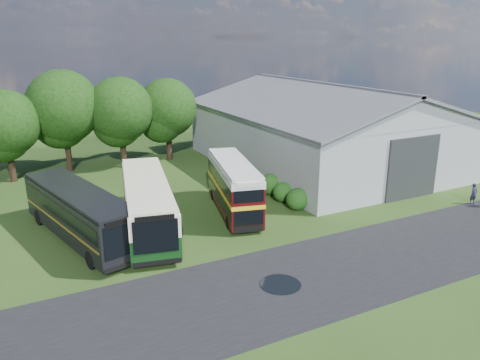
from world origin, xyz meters
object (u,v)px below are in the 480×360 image
bus_maroon_double (234,187)px  bus_dark_single (80,213)px  storage_shed (321,123)px  visitor_a (474,194)px  bus_green_single (147,203)px

bus_maroon_double → bus_dark_single: size_ratio=0.75×
storage_shed → bus_dark_single: 26.14m
storage_shed → bus_dark_single: (-24.67, -8.28, -2.41)m
bus_maroon_double → visitor_a: 18.53m
bus_green_single → visitor_a: 24.61m
storage_shed → bus_maroon_double: size_ratio=2.68×
bus_green_single → visitor_a: bearing=-3.6°
bus_maroon_double → bus_dark_single: 10.76m
bus_dark_single → bus_maroon_double: bearing=-14.2°
storage_shed → bus_maroon_double: 16.41m
bus_dark_single → visitor_a: size_ratio=7.48×
storage_shed → bus_green_single: (-20.41, -8.60, -2.35)m
storage_shed → bus_dark_single: bearing=-161.4°
visitor_a → bus_green_single: bearing=168.8°
bus_green_single → bus_maroon_double: bearing=14.1°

